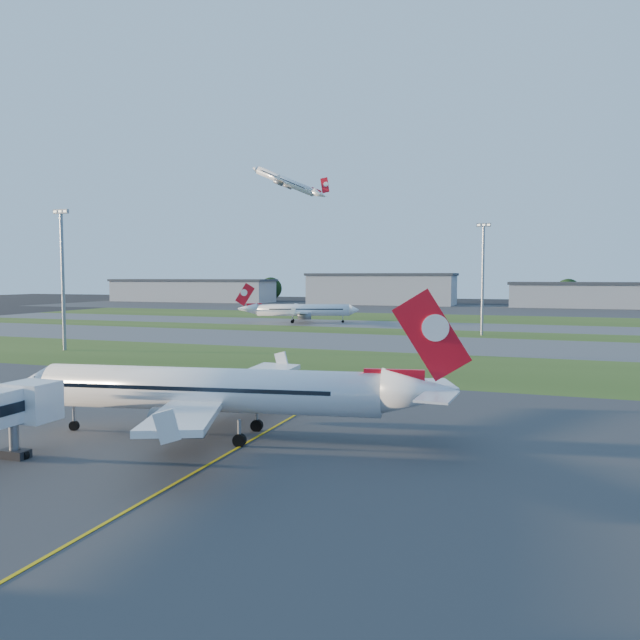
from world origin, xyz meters
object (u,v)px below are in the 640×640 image
at_px(airliner_taxiing, 302,310).
at_px(light_mast_west, 63,270).
at_px(airliner_parked, 213,391).
at_px(light_mast_centre, 483,271).

distance_m(airliner_taxiing, light_mast_west, 81.27).
bearing_deg(airliner_taxiing, light_mast_west, 58.24).
bearing_deg(airliner_taxiing, airliner_parked, 87.88).
height_order(airliner_parked, light_mast_centre, light_mast_centre).
height_order(airliner_taxiing, light_mast_west, light_mast_west).
bearing_deg(airliner_parked, airliner_taxiing, 98.47).
xyz_separation_m(airliner_taxiing, light_mast_west, (-16.64, -78.76, 11.14)).
bearing_deg(airliner_taxiing, light_mast_centre, 137.07).
xyz_separation_m(airliner_parked, light_mast_west, (-56.49, 46.00, 10.85)).
bearing_deg(light_mast_west, light_mast_centre, 38.66).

